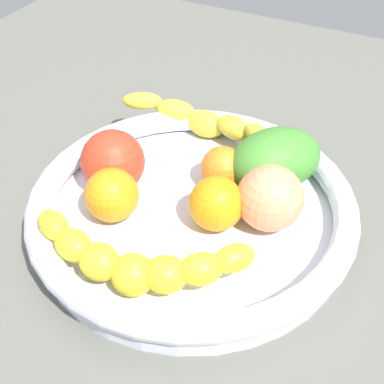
% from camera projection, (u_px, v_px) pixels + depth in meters
% --- Properties ---
extents(kitchen_counter, '(1.20, 1.20, 0.03)m').
position_uv_depth(kitchen_counter, '(192.00, 235.00, 0.64)').
color(kitchen_counter, '#5F6158').
rests_on(kitchen_counter, ground).
extents(fruit_bowl, '(0.37, 0.37, 0.05)m').
position_uv_depth(fruit_bowl, '(192.00, 209.00, 0.61)').
color(fruit_bowl, silver).
rests_on(fruit_bowl, kitchen_counter).
extents(banana_draped_left, '(0.10, 0.23, 0.05)m').
position_uv_depth(banana_draped_left, '(135.00, 261.00, 0.52)').
color(banana_draped_left, yellow).
rests_on(banana_draped_left, fruit_bowl).
extents(banana_draped_right, '(0.07, 0.23, 0.05)m').
position_uv_depth(banana_draped_right, '(203.00, 120.00, 0.71)').
color(banana_draped_right, yellow).
rests_on(banana_draped_right, fruit_bowl).
extents(orange_front, '(0.05, 0.05, 0.05)m').
position_uv_depth(orange_front, '(223.00, 168.00, 0.64)').
color(orange_front, orange).
rests_on(orange_front, fruit_bowl).
extents(orange_mid_left, '(0.06, 0.06, 0.06)m').
position_uv_depth(orange_mid_left, '(216.00, 204.00, 0.58)').
color(orange_mid_left, orange).
rests_on(orange_mid_left, fruit_bowl).
extents(orange_mid_right, '(0.06, 0.06, 0.06)m').
position_uv_depth(orange_mid_right, '(112.00, 195.00, 0.59)').
color(orange_mid_right, orange).
rests_on(orange_mid_right, fruit_bowl).
extents(tomato_red, '(0.07, 0.07, 0.07)m').
position_uv_depth(tomato_red, '(111.00, 163.00, 0.62)').
color(tomato_red, red).
rests_on(tomato_red, fruit_bowl).
extents(mango_green, '(0.14, 0.13, 0.07)m').
position_uv_depth(mango_green, '(276.00, 159.00, 0.63)').
color(mango_green, '#448D33').
rests_on(mango_green, fruit_bowl).
extents(peach_blush, '(0.07, 0.07, 0.07)m').
position_uv_depth(peach_blush, '(270.00, 198.00, 0.58)').
color(peach_blush, '#F69C6B').
rests_on(peach_blush, fruit_bowl).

